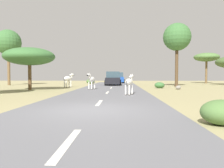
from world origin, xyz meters
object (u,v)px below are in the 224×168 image
car_0 (113,79)px  car_1 (118,78)px  zebra_1 (129,82)px  zebra_2 (68,79)px  tree_4 (30,57)px  rock_0 (178,88)px  bush_4 (222,112)px  zebra_0 (91,80)px  tree_1 (177,37)px  bush_2 (91,81)px  tree_5 (8,43)px  tree_2 (207,57)px  bush_3 (160,85)px

car_0 → car_1: (0.48, 8.39, 0.00)m
zebra_1 → zebra_2: 11.59m
tree_4 → rock_0: bearing=5.4°
zebra_2 → car_1: size_ratio=0.35×
car_0 → bush_4: size_ratio=3.89×
zebra_0 → tree_1: bearing=-130.0°
car_0 → bush_2: size_ratio=3.42×
tree_4 → rock_0: tree_4 is taller
car_0 → tree_4: (-7.13, -9.06, 2.13)m
tree_4 → tree_5: size_ratio=0.61×
tree_4 → bush_2: bearing=76.4°
rock_0 → tree_1: bearing=77.7°
car_0 → tree_4: 11.72m
tree_4 → bush_4: 17.40m
zebra_1 → tree_4: bearing=169.9°
tree_2 → tree_5: (-28.71, -7.56, 1.42)m
car_1 → zebra_1: bearing=-90.5°
tree_4 → bush_4: bearing=-51.1°
tree_5 → rock_0: 22.41m
zebra_2 → car_1: 13.83m
zebra_0 → zebra_1: size_ratio=1.09×
zebra_0 → tree_1: 11.77m
tree_2 → tree_4: bearing=-142.4°
tree_5 → bush_4: bearing=-52.3°
zebra_2 → tree_2: 23.34m
tree_4 → bush_2: size_ratio=3.50×
zebra_0 → bush_4: 14.77m
bush_2 → rock_0: size_ratio=2.58×
zebra_0 → bush_3: 7.26m
tree_4 → rock_0: size_ratio=9.02×
zebra_2 → bush_2: zebra_2 is taller
tree_2 → tree_5: bearing=-165.2°
bush_3 → rock_0: (1.36, -2.05, -0.12)m
bush_3 → bush_4: 16.76m
tree_2 → zebra_0: bearing=-134.9°
car_0 → bush_4: car_0 is taller
zebra_0 → tree_2: (16.47, 16.51, 3.27)m
bush_2 → tree_4: bearing=-103.6°
tree_5 → bush_3: size_ratio=7.21×
zebra_1 → car_1: bearing=112.7°
tree_2 → bush_3: bearing=-126.0°
tree_4 → bush_4: size_ratio=3.98×
zebra_2 → rock_0: size_ratio=3.17×
zebra_2 → tree_1: (12.19, 1.57, 4.70)m
bush_2 → car_0: bearing=-55.0°
zebra_2 → car_1: car_1 is taller
car_0 → bush_3: bearing=-48.8°
bush_2 → bush_3: size_ratio=1.25×
car_0 → bush_4: bearing=-80.3°
tree_2 → bush_2: 19.06m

